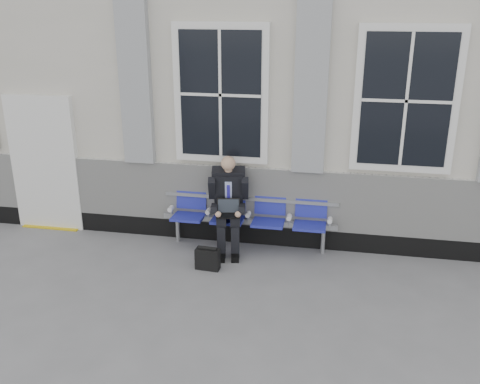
# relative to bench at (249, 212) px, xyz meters

# --- Properties ---
(ground) EXTENTS (70.00, 70.00, 0.00)m
(ground) POSITION_rel_bench_xyz_m (1.72, -1.32, -0.55)
(ground) COLOR slate
(ground) RESTS_ON ground
(station_building) EXTENTS (14.40, 4.40, 4.49)m
(station_building) POSITION_rel_bench_xyz_m (1.70, 2.15, 1.67)
(station_building) COLOR beige
(station_building) RESTS_ON ground
(bench) EXTENTS (2.60, 0.47, 0.91)m
(bench) POSITION_rel_bench_xyz_m (0.00, 0.00, 0.00)
(bench) COLOR #9EA0A3
(bench) RESTS_ON ground
(businessman) EXTENTS (0.62, 0.83, 1.44)m
(businessman) POSITION_rel_bench_xyz_m (-0.28, -0.13, 0.22)
(businessman) COLOR black
(businessman) RESTS_ON ground
(briefcase) EXTENTS (0.34, 0.16, 0.34)m
(briefcase) POSITION_rel_bench_xyz_m (-0.43, -0.81, -0.40)
(briefcase) COLOR black
(briefcase) RESTS_ON ground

